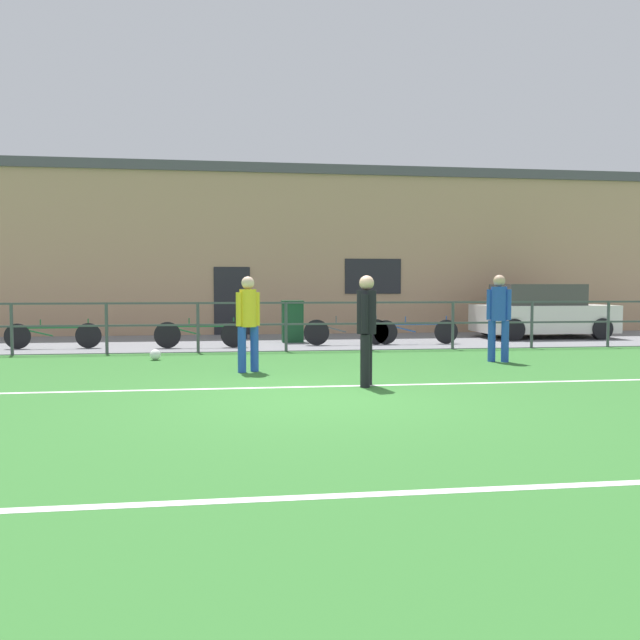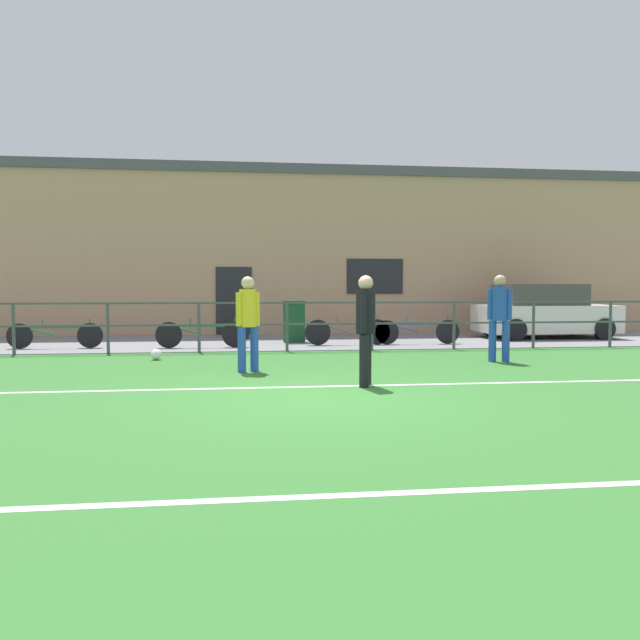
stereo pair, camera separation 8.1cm
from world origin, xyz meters
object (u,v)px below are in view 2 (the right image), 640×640
soccer_ball_match (156,355)px  trash_bin_0 (294,321)px  parked_car_red (543,312)px  player_winger (248,318)px  bicycle_parked_3 (55,335)px  player_striker (500,313)px  bicycle_parked_1 (417,331)px  player_goalkeeper (366,323)px  bicycle_parked_0 (348,332)px  bicycle_parked_4 (202,334)px  spectator_child (250,317)px

soccer_ball_match → trash_bin_0: trash_bin_0 is taller
soccer_ball_match → parked_car_red: parked_car_red is taller
player_winger → bicycle_parked_3: player_winger is taller
player_striker → bicycle_parked_1: (-0.61, 3.70, -0.64)m
player_goalkeeper → trash_bin_0: bearing=24.1°
soccer_ball_match → bicycle_parked_1: size_ratio=0.10×
trash_bin_0 → bicycle_parked_1: bearing=-17.7°
bicycle_parked_0 → bicycle_parked_3: bicycle_parked_0 is taller
bicycle_parked_3 → trash_bin_0: size_ratio=2.01×
soccer_ball_match → player_striker: bearing=-9.8°
bicycle_parked_1 → bicycle_parked_4: size_ratio=1.01×
bicycle_parked_0 → bicycle_parked_3: 7.11m
player_goalkeeper → trash_bin_0: (-0.47, 7.32, -0.37)m
player_goalkeeper → player_winger: player_winger is taller
bicycle_parked_3 → bicycle_parked_1: bearing=-0.0°
player_striker → bicycle_parked_0: bearing=-29.2°
parked_car_red → bicycle_parked_1: size_ratio=1.71×
trash_bin_0 → parked_car_red: bearing=4.2°
spectator_child → parked_car_red: bearing=165.5°
bicycle_parked_4 → player_winger: bearing=-75.9°
soccer_ball_match → parked_car_red: 11.19m
player_goalkeeper → bicycle_parked_3: bearing=65.2°
parked_car_red → bicycle_parked_3: parked_car_red is taller
soccer_ball_match → parked_car_red: (10.41, 4.04, 0.64)m
spectator_child → bicycle_parked_4: spectator_child is taller
bicycle_parked_1 → trash_bin_0: bearing=162.3°
player_goalkeeper → bicycle_parked_4: bearing=45.3°
soccer_ball_match → bicycle_parked_4: size_ratio=0.10×
parked_car_red → bicycle_parked_4: 9.80m
spectator_child → bicycle_parked_0: (2.43, -2.19, -0.29)m
spectator_child → bicycle_parked_4: 2.75m
player_winger → spectator_child: player_winger is taller
player_striker → trash_bin_0: bearing=-24.1°
soccer_ball_match → player_winger: bearing=-47.3°
player_winger → parked_car_red: size_ratio=0.44×
soccer_ball_match → bicycle_parked_0: 5.08m
player_goalkeeper → spectator_child: 8.69m
trash_bin_0 → bicycle_parked_3: bearing=-170.4°
bicycle_parked_1 → trash_bin_0: (-3.10, 0.99, 0.23)m
soccer_ball_match → spectator_child: size_ratio=0.20×
player_striker → bicycle_parked_1: bearing=-53.1°
player_striker → bicycle_parked_4: player_striker is taller
player_goalkeeper → parked_car_red: 10.41m
bicycle_parked_4 → bicycle_parked_0: bearing=4.2°
bicycle_parked_1 → bicycle_parked_3: (-8.92, 0.00, -0.01)m
bicycle_parked_0 → bicycle_parked_4: size_ratio=0.99×
parked_car_red → player_striker: bearing=-124.4°
bicycle_parked_3 → spectator_child: bearing=25.1°
bicycle_parked_0 → bicycle_parked_3: (-7.11, 0.00, -0.02)m
player_striker → parked_car_red: player_striker is taller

